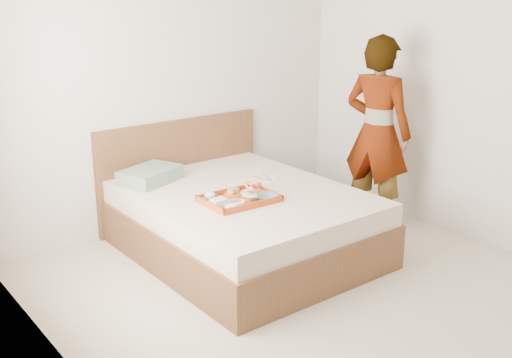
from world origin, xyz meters
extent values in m
cube|color=beige|center=(0.00, 0.00, 0.00)|extent=(3.50, 4.00, 0.01)
cube|color=silver|center=(0.00, 2.00, 1.30)|extent=(3.50, 0.01, 2.60)
cube|color=silver|center=(-1.75, 0.00, 1.30)|extent=(0.01, 4.00, 2.60)
cube|color=silver|center=(1.75, 0.00, 1.30)|extent=(0.01, 4.00, 2.60)
cube|color=brown|center=(-0.01, 1.00, 0.27)|extent=(1.65, 2.00, 0.53)
cube|color=brown|center=(-0.01, 1.97, 0.47)|extent=(1.65, 0.06, 0.95)
cube|color=gray|center=(-0.47, 1.68, 0.59)|extent=(0.57, 0.48, 0.12)
cube|color=#C54B14|center=(-0.17, 0.83, 0.55)|extent=(0.56, 0.42, 0.05)
cylinder|color=white|center=(-0.01, 0.88, 0.55)|extent=(0.20, 0.20, 0.01)
imported|color=#1A2749|center=(0.00, 0.70, 0.56)|extent=(0.16, 0.16, 0.04)
cylinder|color=black|center=(-0.13, 0.68, 0.56)|extent=(0.08, 0.08, 0.03)
cylinder|color=white|center=(-0.23, 0.79, 0.55)|extent=(0.14, 0.14, 0.01)
cylinder|color=orange|center=(-0.15, 0.95, 0.55)|extent=(0.14, 0.14, 0.01)
imported|color=#1A2749|center=(-0.35, 0.96, 0.56)|extent=(0.12, 0.12, 0.04)
cube|color=silver|center=(-0.37, 0.82, 0.57)|extent=(0.12, 0.10, 0.05)
cylinder|color=white|center=(-0.35, 0.70, 0.56)|extent=(0.08, 0.08, 0.03)
cylinder|color=white|center=(0.32, 1.15, 0.54)|extent=(0.26, 0.26, 0.01)
imported|color=silver|center=(1.32, 0.79, 0.86)|extent=(0.55, 0.70, 1.72)
camera|label=1|loc=(-2.78, -2.73, 2.09)|focal=43.04mm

